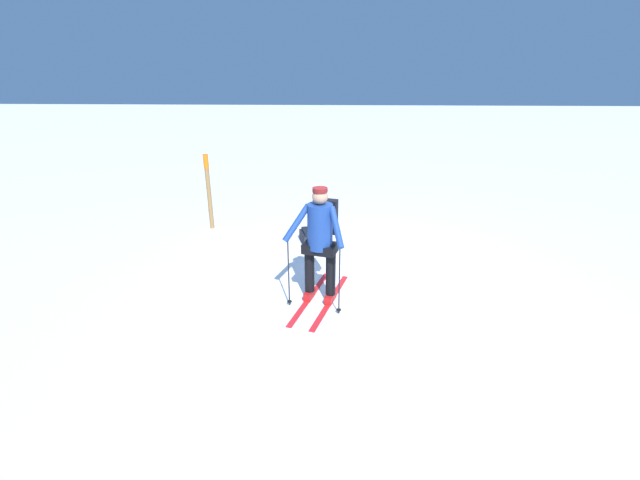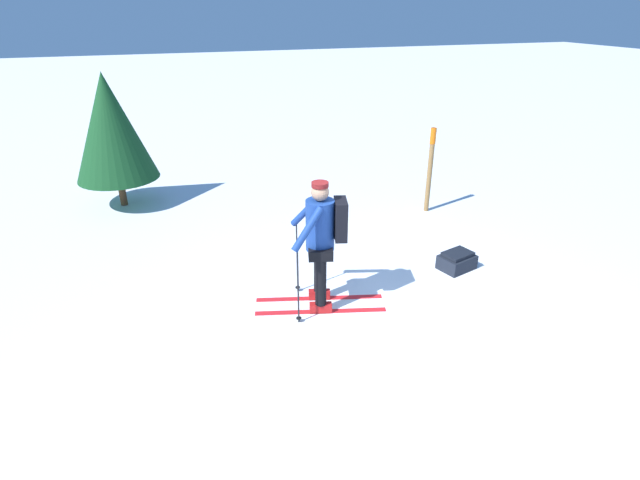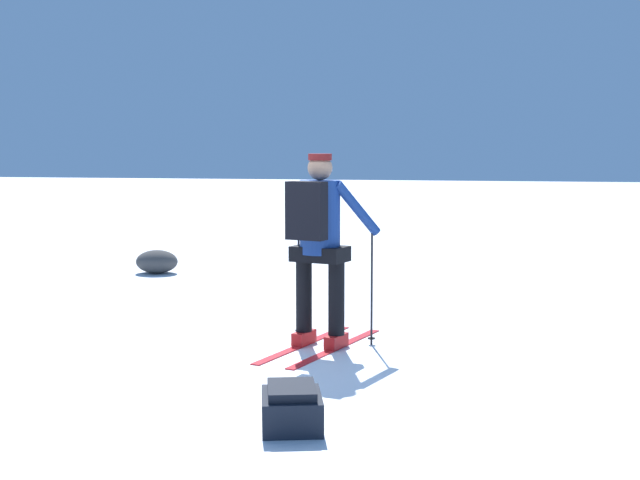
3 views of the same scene
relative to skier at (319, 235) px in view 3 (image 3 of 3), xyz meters
name	(u,v)px [view 3 (image 3 of 3)]	position (x,y,z in m)	size (l,w,h in m)	color
ground_plane	(233,360)	(-0.63, -0.64, -1.05)	(80.00, 80.00, 0.00)	white
skier	(319,235)	(0.00, 0.00, 0.00)	(0.99, 1.82, 1.79)	red
dropped_backpack	(292,408)	(0.30, -2.34, -0.91)	(0.52, 0.61, 0.28)	black
rock_boulder	(157,262)	(-3.30, 4.22, -0.88)	(0.62, 0.52, 0.34)	#474442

